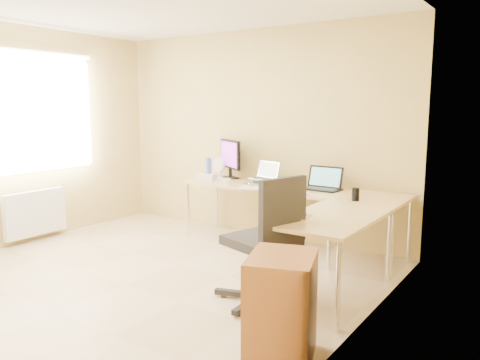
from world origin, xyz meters
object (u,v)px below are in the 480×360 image
Objects in this scene: keyboard at (260,189)px; mug at (226,182)px; office_chair at (261,245)px; laptop_return at (294,206)px; desk_main at (289,219)px; cabinet at (281,308)px; laptop_center at (264,171)px; desk_fan at (221,168)px; desk_return at (333,256)px; laptop_black at (322,178)px; water_bottle at (208,169)px; monitor at (230,159)px.

keyboard is 5.18× the size of mug.
office_chair reaches higher than keyboard.
desk_main is at bearing 18.88° from laptop_return.
office_chair is at bearing 119.92° from laptop_return.
mug is 2.63m from cabinet.
office_chair is (0.73, -1.14, -0.24)m from keyboard.
laptop_center is 0.75m from desk_fan.
laptop_center is (-1.36, 1.06, 0.52)m from desk_return.
laptop_center is at bearing 104.68° from keyboard.
laptop_return is (-0.25, -0.26, 0.46)m from desk_return.
mug is at bearing 153.23° from office_chair.
desk_fan is at bearing 176.84° from laptop_black.
laptop_black is (-0.62, 1.08, 0.49)m from desk_return.
keyboard is 1.38m from office_chair.
keyboard is 1.35m from laptop_return.
laptop_black is 0.37× the size of office_chair.
mug is at bearing -156.33° from desk_main.
water_bottle is at bearing -173.35° from laptop_black.
mug is at bearing 169.75° from keyboard.
desk_main is 11.00× the size of desk_fan.
water_bottle is at bearing 152.84° from mug.
laptop_return is at bearing -32.68° from water_bottle.
mug is 1.67m from office_chair.
desk_fan is 3.30m from cabinet.
laptop_return reaches higher than keyboard.
desk_main is 4.53× the size of monitor.
laptop_center reaches higher than mug.
desk_main is at bearing 134.27° from desk_return.
monitor is 2.27m from office_chair.
desk_return is 4.42× the size of laptop_return.
laptop_return is (1.85, -1.19, -0.04)m from water_bottle.
keyboard is 1.95× the size of desk_fan.
mug is 0.38× the size of desk_fan.
laptop_black reaches higher than desk_main.
keyboard is (0.17, -0.36, -0.15)m from laptop_center.
desk_fan is (-0.91, 0.48, 0.11)m from keyboard.
office_chair is at bearing -46.99° from laptop_center.
office_chair is at bearing -82.90° from laptop_black.
keyboard is (-1.19, 0.70, 0.38)m from desk_return.
cabinet is (2.25, -2.10, -0.51)m from water_bottle.
monitor reaches higher than desk_main.
laptop_return is at bearing 94.13° from cabinet.
monitor is at bearing 175.81° from laptop_black.
water_bottle is 1.15× the size of desk_fan.
laptop_black is 0.58× the size of cabinet.
monitor is 1.24× the size of keyboard.
desk_main is 1.52m from laptop_return.
desk_fan is at bearing 150.54° from desk_return.
office_chair is (1.19, -1.14, -0.27)m from mug.
office_chair is at bearing -14.91° from monitor.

